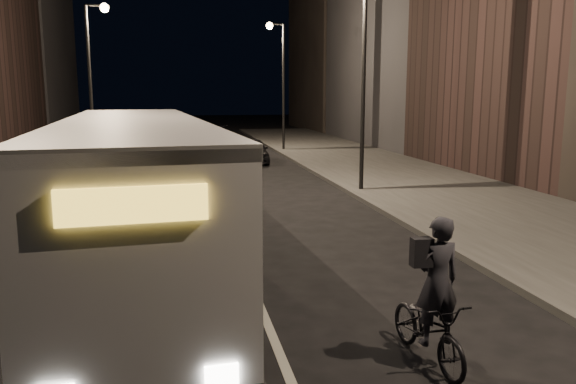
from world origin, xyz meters
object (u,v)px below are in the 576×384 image
streetlight_right_mid (357,52)px  car_far (217,135)px  car_near (253,151)px  car_mid (187,147)px  streetlight_right_far (279,69)px  streetlight_left_far (94,63)px  cyclist_on_bicycle (431,315)px  city_bus (135,193)px

streetlight_right_mid → car_far: size_ratio=1.68×
car_near → car_mid: bearing=156.9°
streetlight_right_far → car_near: streetlight_right_far is taller
streetlight_left_far → car_mid: size_ratio=1.70×
streetlight_right_mid → streetlight_right_far: size_ratio=1.00×
streetlight_right_mid → car_far: bearing=99.6°
cyclist_on_bicycle → car_mid: size_ratio=0.46×
city_bus → car_far: 31.13m
city_bus → car_mid: 21.03m
car_near → city_bus: bearing=-101.8°
streetlight_left_far → car_near: bearing=2.6°
streetlight_right_mid → streetlight_right_far: bearing=90.0°
city_bus → car_near: (5.05, 19.21, -1.15)m
streetlight_right_mid → car_mid: (-6.13, 12.11, -4.58)m
streetlight_right_far → cyclist_on_bicycle: 30.08m
city_bus → cyclist_on_bicycle: size_ratio=5.69×
car_near → car_far: (-1.16, 11.66, 0.03)m
car_near → cyclist_on_bicycle: bearing=-88.8°
car_near → car_mid: 3.98m
cyclist_on_bicycle → car_near: (0.72, 23.91, -0.07)m
streetlight_right_far → car_mid: bearing=-147.6°
streetlight_right_mid → car_near: size_ratio=2.07×
streetlight_right_mid → cyclist_on_bicycle: bearing=-103.6°
cyclist_on_bicycle → car_near: bearing=82.7°
streetlight_right_mid → streetlight_right_far: 16.00m
streetlight_right_far → car_mid: size_ratio=1.70×
city_bus → streetlight_left_far: bearing=95.3°
streetlight_right_far → streetlight_right_mid: bearing=-90.0°
streetlight_right_far → streetlight_left_far: (-10.66, -6.00, 0.00)m
streetlight_right_mid → car_near: 11.66m
car_near → car_mid: (-3.58, 1.74, 0.12)m
streetlight_right_mid → city_bus: 12.19m
streetlight_left_far → city_bus: (3.07, -18.85, -3.54)m
streetlight_right_mid → cyclist_on_bicycle: streetlight_right_mid is taller
streetlight_right_far → car_mid: streetlight_right_far is taller
cyclist_on_bicycle → car_far: (-0.44, 35.56, -0.04)m
city_bus → car_far: bearing=78.9°
streetlight_left_far → car_far: bearing=60.0°
car_far → cyclist_on_bicycle: bearing=-82.7°
cyclist_on_bicycle → car_near: size_ratio=0.56×
city_bus → car_near: city_bus is taller
streetlight_right_far → car_far: bearing=121.6°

